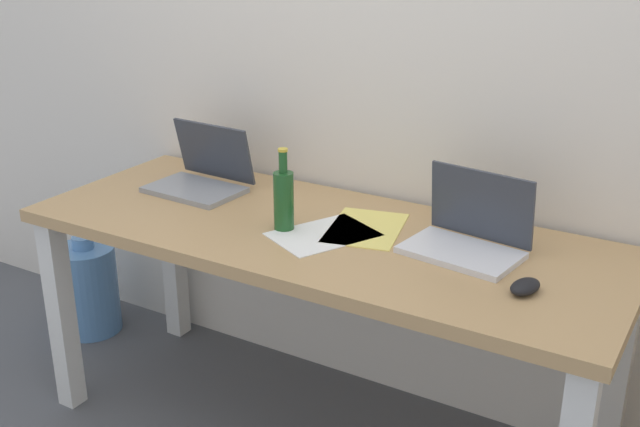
# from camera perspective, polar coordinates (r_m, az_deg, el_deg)

# --- Properties ---
(back_wall) EXTENTS (5.20, 0.08, 2.60)m
(back_wall) POSITION_cam_1_polar(r_m,az_deg,el_deg) (2.53, 4.85, 13.70)
(back_wall) COLOR silver
(back_wall) RESTS_ON ground
(desk) EXTENTS (1.83, 0.70, 0.74)m
(desk) POSITION_cam_1_polar(r_m,az_deg,el_deg) (2.36, 0.00, -3.37)
(desk) COLOR tan
(desk) RESTS_ON ground
(laptop_left) EXTENTS (0.33, 0.26, 0.22)m
(laptop_left) POSITION_cam_1_polar(r_m,az_deg,el_deg) (2.68, -8.74, 2.74)
(laptop_left) COLOR gray
(laptop_left) RESTS_ON desk
(laptop_right) EXTENTS (0.34, 0.26, 0.22)m
(laptop_right) POSITION_cam_1_polar(r_m,az_deg,el_deg) (2.19, 10.86, -1.56)
(laptop_right) COLOR silver
(laptop_right) RESTS_ON desk
(beer_bottle) EXTENTS (0.06, 0.06, 0.25)m
(beer_bottle) POSITION_cam_1_polar(r_m,az_deg,el_deg) (2.29, -2.69, 1.11)
(beer_bottle) COLOR #1E5123
(beer_bottle) RESTS_ON desk
(computer_mouse) EXTENTS (0.08, 0.11, 0.03)m
(computer_mouse) POSITION_cam_1_polar(r_m,az_deg,el_deg) (2.00, 14.88, -5.23)
(computer_mouse) COLOR black
(computer_mouse) RESTS_ON desk
(paper_sheet_near_back) EXTENTS (0.27, 0.34, 0.00)m
(paper_sheet_near_back) POSITION_cam_1_polar(r_m,az_deg,el_deg) (2.33, 3.39, -1.07)
(paper_sheet_near_back) COLOR #F4E06B
(paper_sheet_near_back) RESTS_ON desk
(paper_sheet_center) EXTENTS (0.32, 0.36, 0.00)m
(paper_sheet_center) POSITION_cam_1_polar(r_m,az_deg,el_deg) (2.28, 0.25, -1.56)
(paper_sheet_center) COLOR white
(paper_sheet_center) RESTS_ON desk
(water_cooler_jug) EXTENTS (0.24, 0.24, 0.42)m
(water_cooler_jug) POSITION_cam_1_polar(r_m,az_deg,el_deg) (3.34, -16.72, -5.31)
(water_cooler_jug) COLOR #598CC6
(water_cooler_jug) RESTS_ON ground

